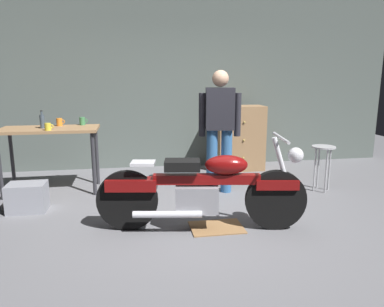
{
  "coord_description": "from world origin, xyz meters",
  "views": [
    {
      "loc": [
        -0.75,
        -3.64,
        1.58
      ],
      "look_at": [
        -0.01,
        0.7,
        0.65
      ],
      "focal_mm": 34.01,
      "sensor_mm": 36.0,
      "label": 1
    }
  ],
  "objects_px": {
    "mug_green_speckled": "(82,121)",
    "person_standing": "(220,126)",
    "motorcycle": "(203,188)",
    "mug_orange_travel": "(60,122)",
    "shop_stool": "(323,156)",
    "storage_bin": "(27,197)",
    "bottle": "(42,121)",
    "mug_yellow_tall": "(48,127)",
    "wooden_dresser": "(240,138)"
  },
  "relations": [
    {
      "from": "storage_bin",
      "to": "mug_orange_travel",
      "type": "height_order",
      "value": "mug_orange_travel"
    },
    {
      "from": "motorcycle",
      "to": "mug_green_speckled",
      "type": "height_order",
      "value": "mug_green_speckled"
    },
    {
      "from": "motorcycle",
      "to": "mug_yellow_tall",
      "type": "xyz_separation_m",
      "value": [
        -1.78,
        1.39,
        0.5
      ]
    },
    {
      "from": "shop_stool",
      "to": "mug_green_speckled",
      "type": "distance_m",
      "value": 3.45
    },
    {
      "from": "motorcycle",
      "to": "mug_green_speckled",
      "type": "xyz_separation_m",
      "value": [
        -1.4,
        1.87,
        0.51
      ]
    },
    {
      "from": "mug_orange_travel",
      "to": "motorcycle",
      "type": "bearing_deg",
      "value": -46.88
    },
    {
      "from": "motorcycle",
      "to": "storage_bin",
      "type": "relative_size",
      "value": 4.94
    },
    {
      "from": "wooden_dresser",
      "to": "mug_orange_travel",
      "type": "relative_size",
      "value": 9.52
    },
    {
      "from": "shop_stool",
      "to": "motorcycle",
      "type": "bearing_deg",
      "value": -151.59
    },
    {
      "from": "person_standing",
      "to": "storage_bin",
      "type": "xyz_separation_m",
      "value": [
        -2.44,
        -0.35,
        -0.76
      ]
    },
    {
      "from": "shop_stool",
      "to": "mug_green_speckled",
      "type": "bearing_deg",
      "value": 165.84
    },
    {
      "from": "motorcycle",
      "to": "mug_green_speckled",
      "type": "bearing_deg",
      "value": 136.06
    },
    {
      "from": "motorcycle",
      "to": "wooden_dresser",
      "type": "xyz_separation_m",
      "value": [
        1.12,
        2.41,
        0.1
      ]
    },
    {
      "from": "mug_green_speckled",
      "to": "shop_stool",
      "type": "bearing_deg",
      "value": -14.16
    },
    {
      "from": "wooden_dresser",
      "to": "motorcycle",
      "type": "bearing_deg",
      "value": -114.98
    },
    {
      "from": "mug_yellow_tall",
      "to": "bottle",
      "type": "relative_size",
      "value": 0.47
    },
    {
      "from": "storage_bin",
      "to": "mug_green_speckled",
      "type": "height_order",
      "value": "mug_green_speckled"
    },
    {
      "from": "mug_green_speckled",
      "to": "wooden_dresser",
      "type": "bearing_deg",
      "value": 12.09
    },
    {
      "from": "person_standing",
      "to": "mug_yellow_tall",
      "type": "bearing_deg",
      "value": 5.02
    },
    {
      "from": "motorcycle",
      "to": "mug_orange_travel",
      "type": "distance_m",
      "value": 2.55
    },
    {
      "from": "shop_stool",
      "to": "mug_yellow_tall",
      "type": "distance_m",
      "value": 3.73
    },
    {
      "from": "wooden_dresser",
      "to": "mug_green_speckled",
      "type": "distance_m",
      "value": 2.61
    },
    {
      "from": "mug_orange_travel",
      "to": "storage_bin",
      "type": "bearing_deg",
      "value": -105.28
    },
    {
      "from": "storage_bin",
      "to": "mug_orange_travel",
      "type": "xyz_separation_m",
      "value": [
        0.26,
        0.95,
        0.78
      ]
    },
    {
      "from": "shop_stool",
      "to": "mug_orange_travel",
      "type": "relative_size",
      "value": 5.54
    },
    {
      "from": "storage_bin",
      "to": "mug_orange_travel",
      "type": "bearing_deg",
      "value": 74.72
    },
    {
      "from": "mug_green_speckled",
      "to": "mug_orange_travel",
      "type": "distance_m",
      "value": 0.31
    },
    {
      "from": "mug_orange_travel",
      "to": "bottle",
      "type": "distance_m",
      "value": 0.29
    },
    {
      "from": "person_standing",
      "to": "bottle",
      "type": "relative_size",
      "value": 6.93
    },
    {
      "from": "wooden_dresser",
      "to": "bottle",
      "type": "relative_size",
      "value": 4.56
    },
    {
      "from": "motorcycle",
      "to": "shop_stool",
      "type": "relative_size",
      "value": 3.4
    },
    {
      "from": "wooden_dresser",
      "to": "mug_yellow_tall",
      "type": "xyz_separation_m",
      "value": [
        -2.9,
        -1.02,
        0.4
      ]
    },
    {
      "from": "motorcycle",
      "to": "person_standing",
      "type": "xyz_separation_m",
      "value": [
        0.47,
        1.23,
        0.48
      ]
    },
    {
      "from": "person_standing",
      "to": "mug_orange_travel",
      "type": "xyz_separation_m",
      "value": [
        -2.18,
        0.6,
        0.03
      ]
    },
    {
      "from": "motorcycle",
      "to": "mug_orange_travel",
      "type": "relative_size",
      "value": 18.8
    },
    {
      "from": "motorcycle",
      "to": "storage_bin",
      "type": "distance_m",
      "value": 2.18
    },
    {
      "from": "motorcycle",
      "to": "wooden_dresser",
      "type": "distance_m",
      "value": 2.66
    },
    {
      "from": "mug_yellow_tall",
      "to": "shop_stool",
      "type": "bearing_deg",
      "value": -5.49
    },
    {
      "from": "storage_bin",
      "to": "mug_yellow_tall",
      "type": "distance_m",
      "value": 0.95
    },
    {
      "from": "person_standing",
      "to": "mug_green_speckled",
      "type": "bearing_deg",
      "value": -9.81
    },
    {
      "from": "mug_yellow_tall",
      "to": "motorcycle",
      "type": "bearing_deg",
      "value": -37.97
    },
    {
      "from": "mug_green_speckled",
      "to": "person_standing",
      "type": "bearing_deg",
      "value": -18.9
    },
    {
      "from": "motorcycle",
      "to": "mug_orange_travel",
      "type": "xyz_separation_m",
      "value": [
        -1.71,
        1.83,
        0.51
      ]
    },
    {
      "from": "motorcycle",
      "to": "shop_stool",
      "type": "height_order",
      "value": "motorcycle"
    },
    {
      "from": "bottle",
      "to": "mug_orange_travel",
      "type": "bearing_deg",
      "value": 50.52
    },
    {
      "from": "person_standing",
      "to": "bottle",
      "type": "height_order",
      "value": "person_standing"
    },
    {
      "from": "shop_stool",
      "to": "wooden_dresser",
      "type": "bearing_deg",
      "value": 119.74
    },
    {
      "from": "motorcycle",
      "to": "mug_yellow_tall",
      "type": "distance_m",
      "value": 2.31
    },
    {
      "from": "mug_yellow_tall",
      "to": "bottle",
      "type": "height_order",
      "value": "bottle"
    },
    {
      "from": "shop_stool",
      "to": "mug_yellow_tall",
      "type": "height_order",
      "value": "mug_yellow_tall"
    }
  ]
}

